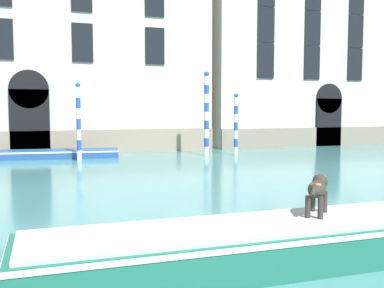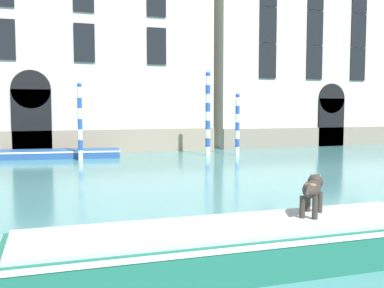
{
  "view_description": "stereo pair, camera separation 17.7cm",
  "coord_description": "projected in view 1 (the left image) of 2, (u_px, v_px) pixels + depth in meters",
  "views": [
    {
      "loc": [
        -2.26,
        -2.08,
        2.57
      ],
      "look_at": [
        3.3,
        13.73,
        1.2
      ],
      "focal_mm": 42.0,
      "sensor_mm": 36.0,
      "label": 1
    },
    {
      "loc": [
        -2.09,
        -2.13,
        2.57
      ],
      "look_at": [
        3.3,
        13.73,
        1.2
      ],
      "focal_mm": 42.0,
      "sensor_mm": 36.0,
      "label": 2
    }
  ],
  "objects": [
    {
      "name": "mooring_pole_0",
      "position": [
        236.0,
        124.0,
        24.03
      ],
      "size": [
        0.23,
        0.23,
        3.32
      ],
      "color": "white",
      "rests_on": "ground_plane"
    },
    {
      "name": "dog_on_deck",
      "position": [
        317.0,
        189.0,
        7.81
      ],
      "size": [
        0.77,
        0.81,
        0.68
      ],
      "rotation": [
        0.0,
        0.0,
        0.82
      ],
      "color": "#332D28",
      "rests_on": "boat_foreground"
    },
    {
      "name": "palazzo_right",
      "position": [
        287.0,
        56.0,
        31.92
      ],
      "size": [
        12.72,
        6.13,
        12.47
      ],
      "color": "beige",
      "rests_on": "ground_plane"
    },
    {
      "name": "palazzo_left",
      "position": [
        77.0,
        30.0,
        27.03
      ],
      "size": [
        15.15,
        6.13,
        14.52
      ],
      "color": "beige",
      "rests_on": "ground_plane"
    },
    {
      "name": "boat_foreground",
      "position": [
        243.0,
        245.0,
        7.17
      ],
      "size": [
        7.09,
        1.8,
        0.71
      ],
      "rotation": [
        0.0,
        0.0,
        -0.02
      ],
      "color": "#1E6651",
      "rests_on": "ground_plane"
    },
    {
      "name": "mooring_pole_1",
      "position": [
        206.0,
        113.0,
        23.83
      ],
      "size": [
        0.27,
        0.27,
        4.47
      ],
      "color": "white",
      "rests_on": "ground_plane"
    },
    {
      "name": "mooring_pole_3",
      "position": [
        79.0,
        122.0,
        21.44
      ],
      "size": [
        0.23,
        0.23,
        3.75
      ],
      "color": "white",
      "rests_on": "ground_plane"
    },
    {
      "name": "boat_moored_near_palazzo",
      "position": [
        58.0,
        154.0,
        22.84
      ],
      "size": [
        6.26,
        2.38,
        0.41
      ],
      "rotation": [
        0.0,
        0.0,
        -0.13
      ],
      "color": "#234C8C",
      "rests_on": "ground_plane"
    }
  ]
}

